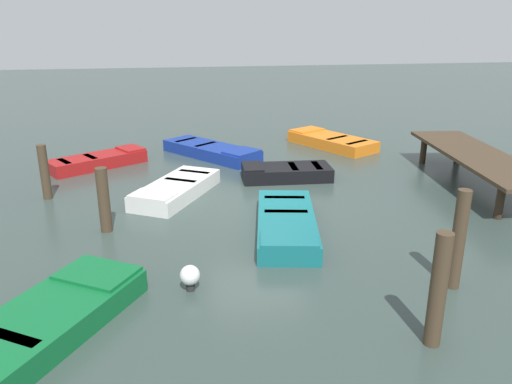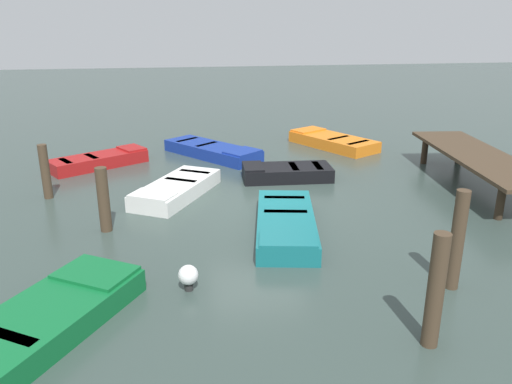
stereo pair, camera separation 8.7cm
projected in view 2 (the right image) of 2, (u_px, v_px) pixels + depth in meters
The scene contains 14 objects.
ground_plane at pixel (256, 205), 13.18m from camera, with size 80.00×80.00×0.00m, color #33423D.
dock_segment at pixel (479, 158), 14.34m from camera, with size 6.37×2.39×0.95m.
rowboat_white at pixel (176, 189), 13.73m from camera, with size 3.30×2.59×0.46m.
rowboat_teal at pixel (286, 223), 11.41m from camera, with size 3.69×1.91×0.46m.
rowboat_blue at pixel (213, 151), 17.71m from camera, with size 3.74×3.32×0.46m.
rowboat_green at pixel (26, 332), 7.46m from camera, with size 4.26×3.39×0.46m.
rowboat_orange at pixel (332, 141), 19.08m from camera, with size 3.68×2.90×0.46m.
rowboat_black at pixel (286, 172), 15.21m from camera, with size 1.33×2.70×0.46m.
rowboat_red at pixel (99, 160), 16.50m from camera, with size 2.50×3.17×0.46m.
mooring_piling_near_right at pixel (45, 172), 13.44m from camera, with size 0.24×0.24×1.48m, color #423323.
mooring_piling_far_right at pixel (457, 240), 8.83m from camera, with size 0.24×0.24×1.85m, color #423323.
mooring_piling_far_left at pixel (436, 291), 7.24m from camera, with size 0.25×0.25×1.80m, color #423323.
mooring_piling_mid_left at pixel (104, 200), 11.33m from camera, with size 0.26×0.26×1.50m, color #423323.
marker_buoy at pixel (188, 276), 8.95m from camera, with size 0.36×0.36×0.48m.
Camera 2 is at (12.19, -2.01, 4.60)m, focal length 35.49 mm.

